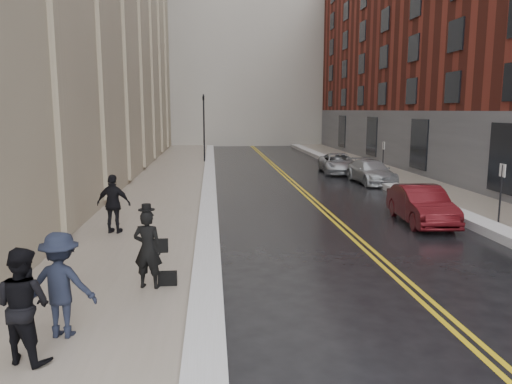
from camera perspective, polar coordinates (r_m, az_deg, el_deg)
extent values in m
plane|color=black|center=(9.36, 8.39, -16.42)|extent=(160.00, 160.00, 0.00)
cube|color=gray|center=(24.63, -10.74, -0.08)|extent=(4.00, 64.00, 0.15)
cube|color=gray|center=(26.88, 19.24, 0.34)|extent=(3.00, 64.00, 0.15)
cube|color=gold|center=(24.91, 5.21, -0.02)|extent=(0.12, 64.00, 0.01)
cube|color=gold|center=(24.96, 5.75, -0.01)|extent=(0.12, 64.00, 0.01)
cube|color=silver|center=(24.50, -5.39, 0.12)|extent=(0.70, 60.80, 0.26)
cube|color=silver|center=(26.16, 15.55, 0.45)|extent=(0.85, 60.80, 0.30)
cylinder|color=black|center=(38.21, -5.96, 7.15)|extent=(0.12, 0.12, 5.20)
imported|color=black|center=(38.19, -6.02, 10.15)|extent=(0.18, 0.15, 0.90)
cylinder|color=black|center=(19.22, 26.15, -0.43)|extent=(0.06, 0.06, 2.20)
cube|color=white|center=(19.10, 26.34, 2.23)|extent=(0.02, 0.35, 0.45)
cylinder|color=black|center=(30.03, 14.31, 3.45)|extent=(0.06, 0.06, 2.20)
cube|color=white|center=(29.95, 14.38, 5.16)|extent=(0.02, 0.35, 0.45)
imported|color=#470C11|center=(18.89, 18.40, -1.41)|extent=(1.71, 4.20, 1.36)
imported|color=#A6A9AE|center=(28.53, 13.02, 2.27)|extent=(2.03, 4.51, 1.28)
imported|color=#AAADB3|center=(32.60, 9.40, 3.24)|extent=(2.46, 4.73, 1.27)
imported|color=black|center=(11.28, -12.26, -6.40)|extent=(0.72, 0.55, 1.76)
imported|color=black|center=(8.70, -25.05, -11.61)|extent=(1.10, 1.00, 1.84)
imported|color=black|center=(9.37, -21.37, -9.83)|extent=(1.30, 0.88, 1.85)
imported|color=black|center=(16.51, -15.95, -1.32)|extent=(1.18, 0.70, 1.89)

